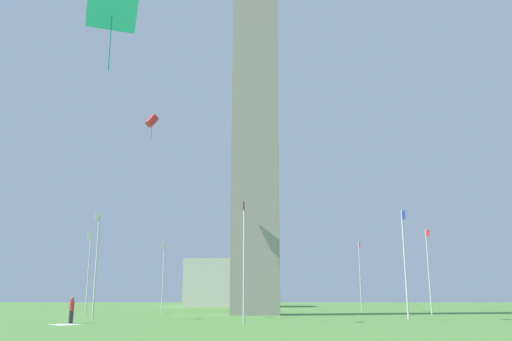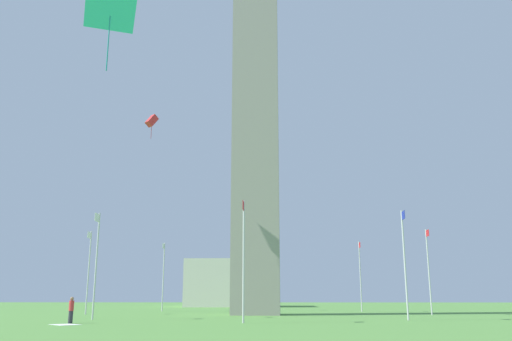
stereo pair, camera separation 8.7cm
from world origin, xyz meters
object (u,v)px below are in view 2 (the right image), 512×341
Objects in this scene: obelisk_monument at (256,107)px; kite_cyan_diamond at (111,9)px; person_red_shirt at (71,310)px; flagpole_nw at (96,260)px; distant_building at (231,284)px; flagpole_sw at (163,273)px; kite_red_box at (152,121)px; flagpole_n at (244,254)px; flagpole_w at (89,268)px; picnic_blanket_near_first_person at (65,325)px; flagpole_e at (429,267)px; flagpole_s at (262,275)px; flagpole_se at (360,273)px; flagpole_ne at (405,259)px.

obelisk_monument is 40.14m from kite_cyan_diamond.
flagpole_nw is at bearing 71.81° from person_red_shirt.
person_red_shirt is at bearing -3.83° from distant_building.
kite_red_box reaches higher than flagpole_sw.
kite_cyan_diamond is at bearing -7.51° from flagpole_n.
flagpole_n is at bearing 67.50° from flagpole_nw.
picnic_blanket_near_first_person is (19.72, 6.00, -4.55)m from flagpole_w.
distant_building is (-47.67, -7.02, -17.49)m from obelisk_monument.
flagpole_e is 4.63× the size of picnic_blanket_near_first_person.
flagpole_s is 38.69m from picnic_blanket_near_first_person.
distant_building reaches higher than person_red_shirt.
flagpole_se is (-12.02, 12.08, -17.08)m from obelisk_monument.
person_red_shirt is 24.33m from kite_cyan_diamond.
flagpole_sw is 0.46× the size of distant_building.
distant_building is at bearing -167.11° from flagpole_s.
flagpole_se is at bearing 27.59° from person_red_shirt.
person_red_shirt is (18.06, 5.66, -3.70)m from flagpole_w.
person_red_shirt is at bearing 17.40° from flagpole_w.
flagpole_e is (0.06, 17.08, -17.08)m from obelisk_monument.
flagpole_w is (12.08, -5.00, 0.00)m from flagpole_sw.
kite_red_box reaches higher than flagpole_se.
kite_red_box is at bearing -77.62° from flagpole_e.
picnic_blanket_near_first_person is (13.82, -1.31, -18.22)m from kite_red_box.
flagpole_se is (-12.08, -5.00, 0.00)m from flagpole_e.
flagpole_w is at bearing -90.00° from flagpole_e.
kite_cyan_diamond reaches higher than flagpole_s.
kite_cyan_diamond is (26.42, -14.90, 6.29)m from flagpole_ne.
kite_cyan_diamond is 86.59m from distant_building.
flagpole_n is 22.50m from kite_cyan_diamond.
kite_red_box is (5.89, 7.31, 13.67)m from flagpole_w.
flagpole_ne is 3.02× the size of kite_cyan_diamond.
flagpole_w is 41.53m from kite_cyan_diamond.
obelisk_monument reaches higher than kite_red_box.
flagpole_sw is 4.63× the size of picnic_blanket_near_first_person.
flagpole_e is at bearing 102.38° from kite_red_box.
person_red_shirt is 0.09× the size of distant_building.
person_red_shirt is 0.62× the size of kite_cyan_diamond.
picnic_blanket_near_first_person is (31.79, -23.15, -4.55)m from flagpole_se.
flagpole_sw is 51.80m from kite_cyan_diamond.
kite_red_box is 1.35× the size of picnic_blanket_near_first_person.
flagpole_n reaches higher than distant_building.
person_red_shirt is (5.98, 0.66, -3.70)m from flagpole_nw.
flagpole_w is at bearing -67.50° from flagpole_se.
flagpole_n is 1.00× the size of flagpole_w.
flagpole_ne is 3.42× the size of kite_red_box.
distant_building is (-59.80, -19.09, -0.41)m from flagpole_ne.
flagpole_sw and flagpole_nw have the same top height.
picnic_blanket_near_first_person is (2.64, -11.08, -4.55)m from flagpole_n.
flagpole_n is at bearing -0.00° from flagpole_s.
flagpole_w is at bearing -135.00° from flagpole_n.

